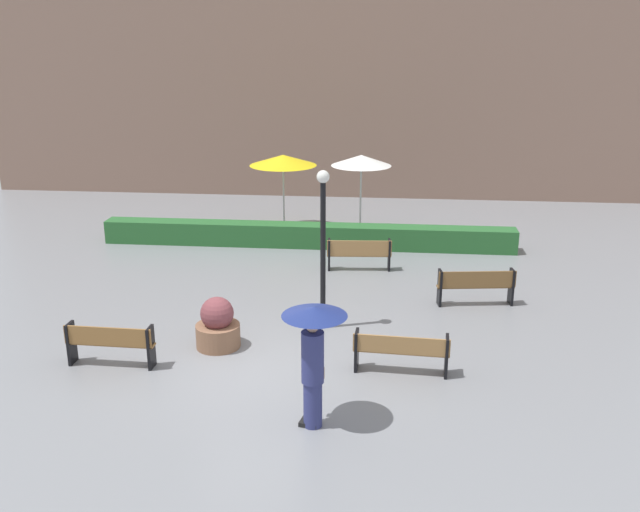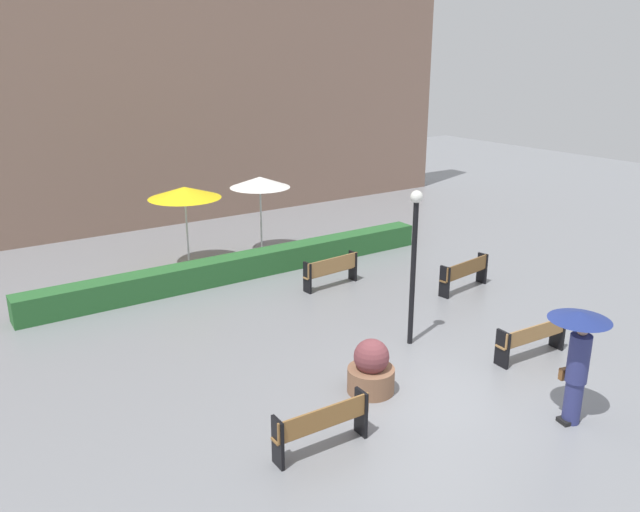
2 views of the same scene
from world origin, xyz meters
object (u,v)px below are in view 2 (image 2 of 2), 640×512
Objects in this scene: bench_near_left at (322,423)px; bench_near_right at (533,337)px; pedestrian_with_umbrella at (578,349)px; patio_umbrella_white at (260,182)px; bench_far_right at (465,272)px; planter_pot at (371,370)px; patio_umbrella_yellow at (184,193)px; bench_back_row at (332,269)px; lamp_post at (414,251)px.

bench_near_left is 5.79m from bench_near_right.
patio_umbrella_white is (0.29, 12.08, 1.00)m from pedestrian_with_umbrella.
patio_umbrella_white is at bearing 116.32° from bench_far_right.
bench_near_left is 0.68× the size of patio_umbrella_white.
planter_pot is (-5.74, -2.94, -0.07)m from bench_far_right.
patio_umbrella_white is at bearing -1.34° from patio_umbrella_yellow.
bench_back_row is 5.15m from patio_umbrella_yellow.
bench_near_right is 2.70m from pedestrian_with_umbrella.
patio_umbrella_yellow reaches higher than bench_near_left.
lamp_post is 8.01m from patio_umbrella_white.
bench_near_right is 0.99× the size of bench_far_right.
bench_near_left is 0.49× the size of lamp_post.
planter_pot is at bearing -117.60° from bench_back_row.
bench_back_row is 0.95× the size of bench_far_right.
bench_near_right is at bearing -80.00° from bench_back_row.
bench_far_right reaches higher than bench_back_row.
lamp_post is (4.06, 2.32, 1.72)m from bench_near_left.
planter_pot is 3.02m from lamp_post.
bench_far_right is 0.73× the size of patio_umbrella_white.
bench_near_right is at bearing -12.38° from planter_pot.
patio_umbrella_white is (-1.22, 10.05, 1.95)m from bench_near_right.
bench_back_row is 4.34m from patio_umbrella_white.
pedestrian_with_umbrella is 4.18m from lamp_post.
patio_umbrella_yellow is at bearing 131.97° from bench_far_right.
patio_umbrella_white is (2.64, 9.20, 1.97)m from planter_pot.
planter_pot reaches higher than bench_back_row.
bench_far_right is at bearing 63.61° from bench_near_right.
patio_umbrella_yellow is (0.06, 9.26, 1.92)m from planter_pot.
bench_back_row is 0.71× the size of patio_umbrella_yellow.
bench_near_right is 10.97m from patio_umbrella_yellow.
bench_near_right is at bearing -83.09° from patio_umbrella_white.
bench_far_right is 6.45m from planter_pot.
lamp_post is 8.31m from patio_umbrella_yellow.
bench_back_row reaches higher than bench_near_right.
patio_umbrella_white is (4.57, 10.30, 1.92)m from bench_near_left.
bench_far_right is (7.67, 4.04, 0.02)m from bench_near_left.
patio_umbrella_yellow is (-2.72, 3.95, 1.87)m from bench_back_row.
patio_umbrella_white is at bearing 91.94° from bench_back_row.
patio_umbrella_yellow is at bearing 178.66° from patio_umbrella_white.
patio_umbrella_white is at bearing 88.64° from pedestrian_with_umbrella.
bench_far_right reaches higher than bench_near_left.
planter_pot is 0.43× the size of patio_umbrella_yellow.
patio_umbrella_white is (-3.10, 6.26, 1.90)m from bench_far_right.
bench_back_row is 3.79m from bench_far_right.
bench_far_right is at bearing -38.61° from bench_back_row.
bench_near_left is at bearing -150.18° from planter_pot.
planter_pot reaches higher than bench_near_right.
planter_pot is (-2.36, 2.88, -0.97)m from pedestrian_with_umbrella.
bench_near_right is 1.69× the size of planter_pot.
patio_umbrella_yellow is at bearing 124.53° from bench_back_row.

